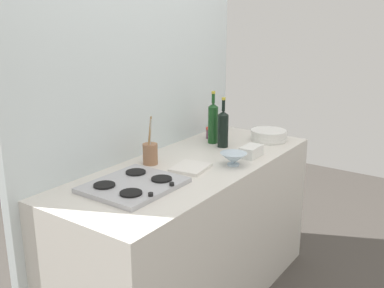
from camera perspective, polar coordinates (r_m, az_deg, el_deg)
counter_block at (r=2.74m, az=0.00°, el=-11.53°), size 1.80×0.70×0.90m
backsplash_panel at (r=2.73m, az=-6.55°, el=3.23°), size 1.90×0.06×2.23m
stovetop_hob at (r=2.23m, az=-7.50°, el=-5.22°), size 0.45×0.39×0.04m
plate_stack at (r=3.08m, az=9.83°, el=1.11°), size 0.25×0.25×0.07m
wine_bottle_leftmost at (r=2.95m, az=2.71°, el=2.78°), size 0.07×0.07×0.35m
wine_bottle_mid_left at (r=2.87m, az=4.01°, el=2.02°), size 0.07×0.07×0.33m
mixing_bowl at (r=2.54m, az=5.35°, el=-1.87°), size 0.16×0.16×0.07m
butter_dish at (r=2.71m, az=7.62°, el=-0.94°), size 0.16×0.10×0.07m
utensil_crock at (r=2.55m, az=-5.39°, el=-1.19°), size 0.09×0.09×0.28m
condiment_jar_front at (r=3.09m, az=2.52°, el=1.45°), size 0.08×0.08×0.08m
condiment_jar_rear at (r=3.25m, az=3.43°, el=2.11°), size 0.08×0.08×0.07m
cutting_board at (r=2.47m, az=-0.19°, el=-3.06°), size 0.23×0.21×0.02m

